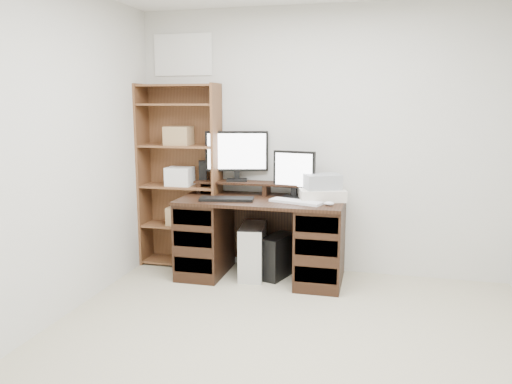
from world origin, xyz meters
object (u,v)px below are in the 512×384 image
at_px(tower_silver, 253,251).
at_px(bookshelf, 181,174).
at_px(printer, 322,194).
at_px(monitor_small, 294,172).
at_px(desk, 261,237).
at_px(tower_black, 278,256).
at_px(monitor_wide, 237,153).

distance_m(tower_silver, bookshelf, 1.05).
bearing_deg(printer, monitor_small, 155.09).
xyz_separation_m(desk, tower_black, (0.15, 0.05, -0.19)).
bearing_deg(monitor_wide, bookshelf, 169.50).
relative_size(desk, printer, 3.72).
height_order(desk, bookshelf, bookshelf).
bearing_deg(printer, bookshelf, 159.27).
distance_m(monitor_small, tower_black, 0.80).
bearing_deg(monitor_small, tower_black, -139.81).
bearing_deg(desk, printer, 8.10).
bearing_deg(tower_black, monitor_wide, 173.32).
relative_size(tower_silver, tower_black, 1.13).
height_order(printer, bookshelf, bookshelf).
bearing_deg(tower_black, monitor_small, 47.86).
xyz_separation_m(desk, bookshelf, (-0.87, 0.21, 0.53)).
bearing_deg(monitor_small, bookshelf, -174.43).
height_order(desk, monitor_wide, monitor_wide).
bearing_deg(bookshelf, monitor_small, -4.49).
height_order(desk, tower_black, desk).
bearing_deg(bookshelf, desk, -13.68).
relative_size(monitor_small, bookshelf, 0.24).
distance_m(desk, monitor_wide, 0.85).
bearing_deg(monitor_small, printer, 0.42).
xyz_separation_m(monitor_wide, tower_silver, (0.22, -0.24, -0.89)).
distance_m(monitor_small, tower_silver, 0.83).
height_order(monitor_wide, printer, monitor_wide).
xyz_separation_m(printer, bookshelf, (-1.42, 0.14, 0.12)).
distance_m(monitor_small, printer, 0.33).
relative_size(printer, tower_silver, 0.82).
bearing_deg(printer, desk, 172.83).
height_order(tower_black, bookshelf, bookshelf).
xyz_separation_m(tower_silver, tower_black, (0.24, 0.03, -0.05)).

